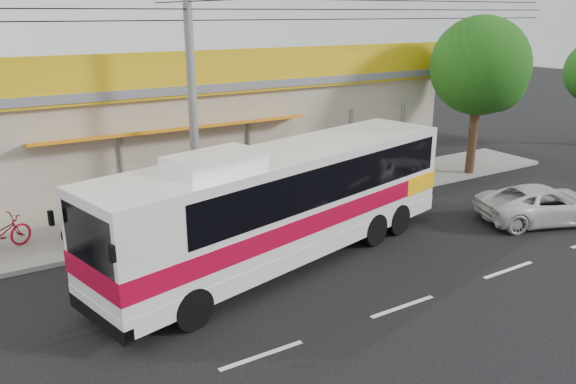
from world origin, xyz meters
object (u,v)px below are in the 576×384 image
Objects in this scene: motorbike_dark at (88,225)px; white_car at (545,204)px; tree_near at (483,69)px; coach_bus at (290,196)px; utility_pole at (187,2)px.

motorbike_dark is 0.37× the size of white_car.
motorbike_dark is 0.25× the size of tree_near.
coach_bus is at bearing -164.04° from tree_near.
utility_pole is 13.15m from tree_near.
white_car is at bearing -25.92° from coach_bus.
coach_bus is at bearing -137.65° from motorbike_dark.
coach_bus is at bearing -72.61° from utility_pole.
coach_bus reaches higher than motorbike_dark.
white_car is 7.11m from tree_near.
utility_pole reaches higher than white_car.
coach_bus is 7.18× the size of motorbike_dark.
coach_bus is 9.45m from white_car.
motorbike_dark is at bearing 176.38° from utility_pole.
coach_bus is 6.55m from motorbike_dark.
utility_pole is at bearing -100.23° from motorbike_dark.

